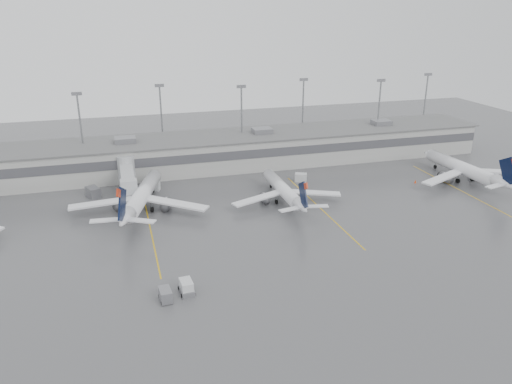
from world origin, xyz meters
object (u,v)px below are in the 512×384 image
object	(u,v)px
jet_far_right	(465,169)
jet_mid_right	(284,190)
baggage_tug	(186,288)
jet_mid_left	(141,196)

from	to	relation	value
jet_far_right	jet_mid_right	bearing A→B (deg)	178.34
jet_far_right	baggage_tug	size ratio (longest dim) A/B	9.43
jet_mid_right	baggage_tug	bearing A→B (deg)	-130.31
jet_mid_left	baggage_tug	distance (m)	33.92
jet_mid_left	baggage_tug	xyz separation A→B (m)	(4.11, -33.58, -2.42)
jet_mid_left	jet_far_right	distance (m)	75.63
jet_far_right	baggage_tug	bearing A→B (deg)	-159.29
jet_mid_right	baggage_tug	size ratio (longest dim) A/B	8.25
jet_mid_left	jet_far_right	size ratio (longest dim) A/B	1.00
jet_mid_right	jet_far_right	distance (m)	45.92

